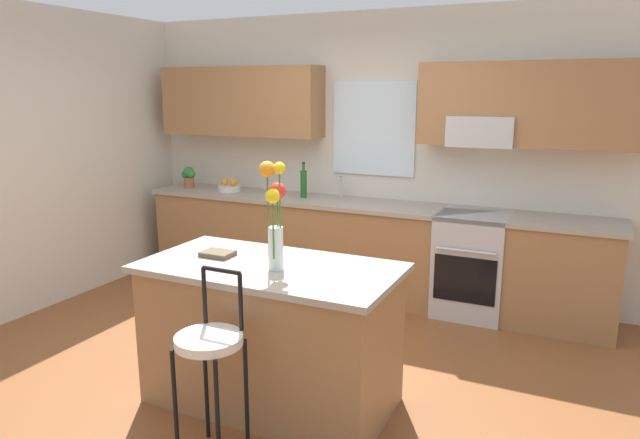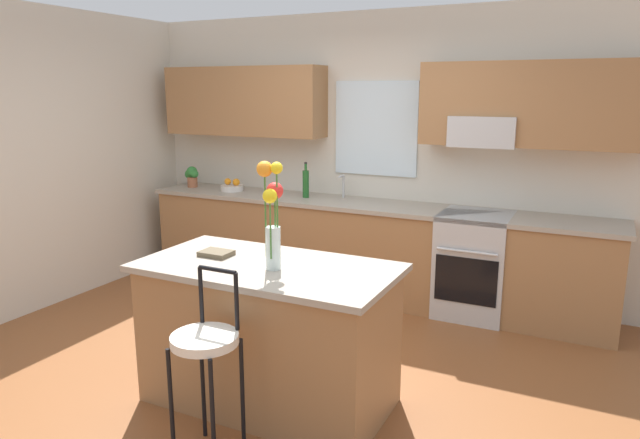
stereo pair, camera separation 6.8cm
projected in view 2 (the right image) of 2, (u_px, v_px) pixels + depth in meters
name	position (u px, v px, depth m)	size (l,w,h in m)	color
ground_plane	(273.00, 367.00, 4.19)	(14.00, 14.00, 0.00)	brown
wall_left	(46.00, 159.00, 5.26)	(0.12, 4.60, 2.70)	beige
back_wall_assembly	(377.00, 138.00, 5.58)	(5.60, 0.50, 2.70)	beige
counter_run	(362.00, 249.00, 5.57)	(4.56, 0.64, 0.92)	#996B42
sink_faucet	(343.00, 184.00, 5.69)	(0.02, 0.13, 0.23)	#B7BABC
oven_range	(473.00, 265.00, 5.09)	(0.60, 0.64, 0.92)	#B7BABC
kitchen_island	(269.00, 334.00, 3.64)	(1.59, 0.84, 0.92)	#996B42
bar_stool_near	(206.00, 348.00, 3.05)	(0.36, 0.36, 1.04)	black
flower_vase	(272.00, 211.00, 3.37)	(0.15, 0.16, 0.65)	silver
cookbook	(216.00, 253.00, 3.72)	(0.20, 0.15, 0.03)	brown
fruit_bowl_oranges	(232.00, 187.00, 6.11)	(0.24, 0.24, 0.13)	silver
bottle_olive_oil	(306.00, 183.00, 5.71)	(0.06, 0.06, 0.35)	#1E5923
potted_plant_small	(192.00, 175.00, 6.32)	(0.18, 0.12, 0.23)	#9E5B3D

